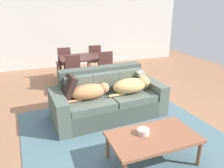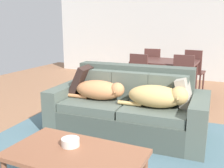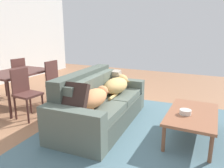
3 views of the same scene
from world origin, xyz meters
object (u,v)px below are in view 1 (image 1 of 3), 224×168
at_px(coffee_table, 153,138).
at_px(dining_chair_near_left, 74,73).
at_px(dining_chair_near_right, 107,70).
at_px(dining_chair_far_right, 94,59).
at_px(bowl_on_coffee_table, 143,131).
at_px(dining_table, 83,59).
at_px(dining_chair_far_left, 64,61).
at_px(dog_on_right_cushion, 132,85).
at_px(throw_pillow_by_left_arm, 67,88).
at_px(throw_pillow_by_right_arm, 139,79).
at_px(dog_on_left_cushion, 90,91).
at_px(couch, 107,99).

xyz_separation_m(coffee_table, dining_chair_near_left, (-0.48, 2.86, 0.14)).
bearing_deg(dining_chair_near_right, dining_chair_far_right, 90.24).
distance_m(bowl_on_coffee_table, dining_table, 3.39).
relative_size(coffee_table, dining_chair_far_left, 1.27).
relative_size(bowl_on_coffee_table, dining_chair_near_left, 0.18).
bearing_deg(dining_chair_near_right, dog_on_right_cushion, -89.15).
height_order(dining_chair_far_left, dining_chair_far_right, dining_chair_far_right).
height_order(dog_on_right_cushion, throw_pillow_by_left_arm, throw_pillow_by_left_arm).
xyz_separation_m(throw_pillow_by_right_arm, dining_chair_far_left, (-1.14, 2.48, -0.12)).
distance_m(throw_pillow_by_left_arm, throw_pillow_by_right_arm, 1.48).
bearing_deg(throw_pillow_by_left_arm, dog_on_right_cushion, -7.01).
bearing_deg(dining_chair_far_left, dining_chair_far_right, 176.83).
bearing_deg(throw_pillow_by_left_arm, coffee_table, -61.02).
relative_size(dog_on_left_cushion, throw_pillow_by_left_arm, 1.82).
relative_size(couch, bowl_on_coffee_table, 13.02).
height_order(couch, coffee_table, couch).
distance_m(dog_on_left_cushion, dog_on_right_cushion, 0.82).
bearing_deg(dining_table, throw_pillow_by_right_arm, -68.91).
height_order(coffee_table, bowl_on_coffee_table, bowl_on_coffee_table).
bearing_deg(dog_on_left_cushion, couch, 16.57).
bearing_deg(coffee_table, throw_pillow_by_left_arm, 118.98).
distance_m(throw_pillow_by_left_arm, dining_chair_near_right, 1.80).
height_order(bowl_on_coffee_table, dining_chair_near_right, dining_chair_near_right).
height_order(dog_on_right_cushion, coffee_table, dog_on_right_cushion).
distance_m(dog_on_left_cushion, dining_table, 2.12).
bearing_deg(dog_on_right_cushion, dining_chair_far_right, 85.69).
xyz_separation_m(dog_on_left_cushion, dining_chair_far_right, (0.86, 2.69, -0.08)).
distance_m(bowl_on_coffee_table, dining_chair_near_left, 2.79).
xyz_separation_m(dog_on_right_cushion, throw_pillow_by_right_arm, (0.28, 0.23, 0.03)).
bearing_deg(dog_on_right_cushion, bowl_on_coffee_table, -112.52).
bearing_deg(dog_on_right_cushion, dining_chair_near_right, 85.97).
bearing_deg(coffee_table, dining_chair_near_right, 82.76).
xyz_separation_m(dining_table, dining_chair_near_right, (0.45, -0.62, -0.17)).
bearing_deg(couch, dog_on_right_cushion, -20.03).
height_order(dining_table, dining_chair_near_left, dining_chair_near_left).
height_order(throw_pillow_by_left_arm, dining_table, throw_pillow_by_left_arm).
bearing_deg(dining_chair_far_right, dog_on_left_cushion, 77.94).
distance_m(dog_on_left_cushion, bowl_on_coffee_table, 1.36).
height_order(dining_chair_near_right, dining_chair_far_right, dining_chair_near_right).
xyz_separation_m(couch, dog_on_left_cushion, (-0.37, -0.13, 0.26)).
relative_size(dining_chair_near_right, dining_chair_far_left, 1.02).
bearing_deg(couch, bowl_on_coffee_table, -93.27).
relative_size(couch, throw_pillow_by_right_arm, 5.65).
distance_m(dining_chair_far_left, dining_chair_far_right, 0.91).
height_order(couch, dining_table, couch).
relative_size(throw_pillow_by_left_arm, dining_table, 0.37).
height_order(dog_on_left_cushion, dining_table, dining_table).
bearing_deg(throw_pillow_by_left_arm, dining_chair_near_left, 74.42).
bearing_deg(couch, dining_chair_far_right, 75.61).
distance_m(dining_chair_near_right, dining_chair_far_right, 1.22).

